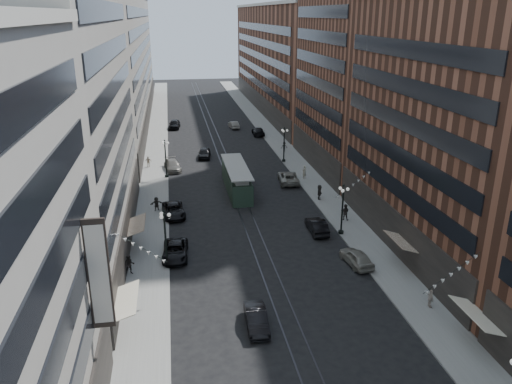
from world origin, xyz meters
TOP-DOWN VIEW (x-y plane):
  - ground at (0.00, 60.00)m, footprint 220.00×220.00m
  - sidewalk_west at (-11.00, 70.00)m, footprint 4.00×180.00m
  - sidewalk_east at (11.00, 70.00)m, footprint 4.00×180.00m
  - rail_west at (-0.70, 70.00)m, footprint 0.12×180.00m
  - rail_east at (0.70, 70.00)m, footprint 0.12×180.00m
  - building_west_mid at (-17.00, 33.00)m, footprint 8.00×36.00m
  - building_west_far at (-17.00, 96.00)m, footprint 8.00×90.00m
  - building_east_mid at (17.00, 28.00)m, footprint 8.00×30.00m
  - building_east_tower at (17.00, 56.00)m, footprint 8.00×26.00m
  - building_east_far at (17.00, 105.00)m, footprint 8.00×72.00m
  - lamppost_sw_far at (-9.20, 28.00)m, footprint 1.03×1.14m
  - lamppost_sw_mid at (-9.20, 55.00)m, footprint 1.03×1.14m
  - lamppost_se_far at (9.20, 32.00)m, footprint 1.03×1.14m
  - lamppost_se_mid at (9.20, 60.00)m, footprint 1.03×1.14m
  - streetcar at (0.00, 47.75)m, footprint 2.79×12.58m
  - car_2 at (-8.40, 29.57)m, footprint 2.69×5.31m
  - car_4 at (8.40, 25.23)m, footprint 2.35×4.67m
  - car_5 at (-2.56, 16.99)m, footprint 1.66×4.41m
  - pedestrian_2 at (-12.50, 26.71)m, footprint 0.95×0.59m
  - pedestrian_4 at (11.58, 17.13)m, footprint 0.45×0.93m
  - car_7 at (-8.40, 40.29)m, footprint 2.87×5.42m
  - car_8 at (-8.32, 58.69)m, footprint 2.81×5.45m
  - car_9 at (-7.57, 88.11)m, footprint 2.65×5.40m
  - car_10 at (6.80, 32.99)m, footprint 1.67×4.64m
  - car_11 at (7.57, 49.93)m, footprint 3.16×5.85m
  - car_12 at (8.40, 79.16)m, footprint 2.33×5.29m
  - car_13 at (-3.07, 64.71)m, footprint 2.44×4.87m
  - car_14 at (4.48, 86.14)m, footprint 2.00×4.56m
  - pedestrian_5 at (-10.38, 42.08)m, footprint 1.62×0.77m
  - pedestrian_6 at (-11.93, 60.49)m, footprint 1.00×0.47m
  - pedestrian_7 at (10.83, 35.52)m, footprint 1.05×0.86m
  - pedestrian_8 at (10.13, 50.91)m, footprint 0.85×0.76m
  - pedestrian_9 at (10.60, 65.94)m, footprint 1.08×0.46m
  - pedestrian_extra_0 at (9.91, 42.56)m, footprint 0.89×1.82m

SIDE VIEW (x-z plane):
  - ground at x=0.00m, z-range 0.00..0.00m
  - rail_west at x=-0.70m, z-range 0.00..0.02m
  - rail_east at x=0.70m, z-range 0.00..0.02m
  - sidewalk_west at x=-11.00m, z-range 0.00..0.15m
  - sidewalk_east at x=11.00m, z-range 0.00..0.15m
  - car_2 at x=-8.40m, z-range 0.00..1.44m
  - car_5 at x=-2.56m, z-range 0.00..1.44m
  - car_7 at x=-8.40m, z-range 0.00..1.45m
  - car_14 at x=4.48m, z-range 0.00..1.46m
  - car_12 at x=8.40m, z-range 0.00..1.51m
  - car_8 at x=-8.32m, z-range 0.00..1.51m
  - car_10 at x=6.80m, z-range 0.00..1.52m
  - car_4 at x=8.40m, z-range 0.00..1.53m
  - car_11 at x=7.57m, z-range 0.00..1.56m
  - car_13 at x=-3.07m, z-range 0.00..1.59m
  - car_9 at x=-7.57m, z-range 0.00..1.77m
  - pedestrian_4 at x=11.58m, z-range 0.15..1.70m
  - pedestrian_9 at x=10.60m, z-range 0.15..1.82m
  - pedestrian_5 at x=-10.38m, z-range 0.15..1.83m
  - pedestrian_6 at x=-11.93m, z-range 0.15..1.85m
  - pedestrian_2 at x=-12.50m, z-range 0.15..2.00m
  - pedestrian_extra_0 at x=9.91m, z-range 0.15..2.03m
  - pedestrian_7 at x=10.83m, z-range 0.15..2.05m
  - pedestrian_8 at x=10.13m, z-range 0.15..2.09m
  - streetcar at x=0.00m, z-range -0.13..3.35m
  - lamppost_sw_far at x=-9.20m, z-range 0.34..5.86m
  - lamppost_sw_mid at x=-9.20m, z-range 0.34..5.86m
  - lamppost_se_far at x=9.20m, z-range 0.34..5.86m
  - lamppost_se_mid at x=9.20m, z-range 0.34..5.86m
  - building_east_mid at x=17.00m, z-range 0.00..24.00m
  - building_east_far at x=17.00m, z-range 0.00..24.00m
  - building_west_far at x=-17.00m, z-range 0.00..26.00m
  - building_west_mid at x=-17.00m, z-range 0.00..28.00m
  - building_east_tower at x=17.00m, z-range 0.00..42.00m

